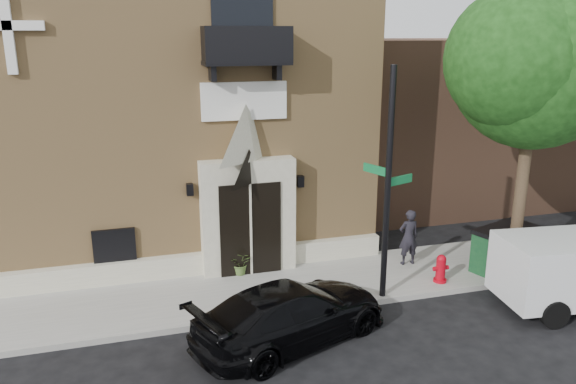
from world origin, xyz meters
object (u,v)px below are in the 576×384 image
(pedestrian_near, at_px, (409,237))
(dumpster, at_px, (506,249))
(black_sedan, at_px, (292,313))
(fire_hydrant, at_px, (441,269))
(street_sign, at_px, (388,185))

(pedestrian_near, bearing_deg, dumpster, 154.95)
(black_sedan, height_order, dumpster, dumpster)
(fire_hydrant, bearing_deg, street_sign, -170.79)
(fire_hydrant, bearing_deg, dumpster, 5.19)
(dumpster, bearing_deg, fire_hydrant, 165.82)
(dumpster, bearing_deg, black_sedan, 174.91)
(fire_hydrant, distance_m, dumpster, 2.20)
(black_sedan, xyz_separation_m, dumpster, (6.82, 1.74, 0.11))
(pedestrian_near, bearing_deg, fire_hydrant, 101.58)
(fire_hydrant, bearing_deg, black_sedan, -161.67)
(street_sign, bearing_deg, pedestrian_near, 26.04)
(street_sign, xyz_separation_m, fire_hydrant, (1.84, 0.30, -2.53))
(fire_hydrant, xyz_separation_m, dumpster, (2.18, 0.20, 0.25))
(fire_hydrant, relative_size, pedestrian_near, 0.47)
(black_sedan, height_order, pedestrian_near, pedestrian_near)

